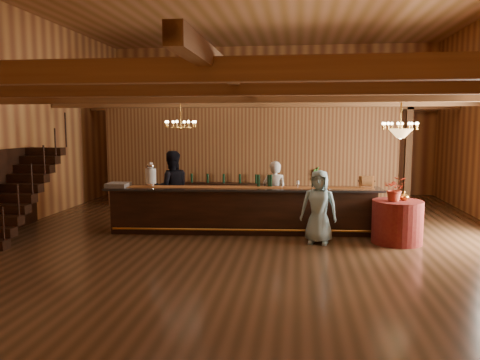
# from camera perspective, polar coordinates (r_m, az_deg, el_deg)

# --- Properties ---
(floor) EXTENTS (14.00, 14.00, 0.00)m
(floor) POSITION_cam_1_polar(r_m,az_deg,el_deg) (11.17, 1.57, -6.62)
(floor) COLOR #52331F
(floor) RESTS_ON ground
(wall_back) EXTENTS (12.00, 0.10, 5.50)m
(wall_back) POSITION_cam_1_polar(r_m,az_deg,el_deg) (17.85, 3.78, 7.27)
(wall_back) COLOR #B97C3E
(wall_back) RESTS_ON floor
(wall_front) EXTENTS (12.00, 0.10, 5.50)m
(wall_front) POSITION_cam_1_polar(r_m,az_deg,el_deg) (3.96, -8.24, 9.08)
(wall_front) COLOR #B97C3E
(wall_front) RESTS_ON floor
(wall_left) EXTENTS (0.10, 14.00, 5.50)m
(wall_left) POSITION_cam_1_polar(r_m,az_deg,el_deg) (12.91, -26.16, 6.81)
(wall_left) COLOR #B97C3E
(wall_left) RESTS_ON floor
(beam_grid) EXTENTS (11.90, 13.90, 0.39)m
(beam_grid) POSITION_cam_1_polar(r_m,az_deg,el_deg) (11.39, 1.87, 10.06)
(beam_grid) COLOR brown
(beam_grid) RESTS_ON wall_left
(support_posts) EXTENTS (9.20, 10.20, 3.20)m
(support_posts) POSITION_cam_1_polar(r_m,az_deg,el_deg) (10.42, 1.33, 1.33)
(support_posts) COLOR brown
(support_posts) RESTS_ON floor
(partition_wall) EXTENTS (9.00, 0.18, 3.10)m
(partition_wall) POSITION_cam_1_polar(r_m,az_deg,el_deg) (14.44, 0.95, 2.65)
(partition_wall) COLOR brown
(partition_wall) RESTS_ON floor
(staircase) EXTENTS (1.00, 2.80, 2.00)m
(staircase) POSITION_cam_1_polar(r_m,az_deg,el_deg) (12.09, -25.46, -1.43)
(staircase) COLOR black
(staircase) RESTS_ON floor
(backroom_boxes) EXTENTS (4.10, 0.60, 1.10)m
(backroom_boxes) POSITION_cam_1_polar(r_m,az_deg,el_deg) (16.50, 2.40, -0.41)
(backroom_boxes) COLOR black
(backroom_boxes) RESTS_ON floor
(tasting_bar) EXTENTS (6.60, 1.31, 1.11)m
(tasting_bar) POSITION_cam_1_polar(r_m,az_deg,el_deg) (11.24, 0.33, -3.64)
(tasting_bar) COLOR black
(tasting_bar) RESTS_ON floor
(beverage_dispenser) EXTENTS (0.26, 0.26, 0.60)m
(beverage_dispenser) POSITION_cam_1_polar(r_m,az_deg,el_deg) (11.49, -10.83, 0.62)
(beverage_dispenser) COLOR silver
(beverage_dispenser) RESTS_ON tasting_bar
(glass_rack_tray) EXTENTS (0.50, 0.50, 0.10)m
(glass_rack_tray) POSITION_cam_1_polar(r_m,az_deg,el_deg) (11.63, -14.63, -0.58)
(glass_rack_tray) COLOR gray
(glass_rack_tray) RESTS_ON tasting_bar
(raffle_drum) EXTENTS (0.34, 0.24, 0.30)m
(raffle_drum) POSITION_cam_1_polar(r_m,az_deg,el_deg) (11.33, 15.16, -0.14)
(raffle_drum) COLOR #97562A
(raffle_drum) RESTS_ON tasting_bar
(bar_bottle_0) EXTENTS (0.07, 0.07, 0.30)m
(bar_bottle_0) POSITION_cam_1_polar(r_m,az_deg,el_deg) (11.25, 2.27, -0.09)
(bar_bottle_0) COLOR black
(bar_bottle_0) RESTS_ON tasting_bar
(bar_bottle_1) EXTENTS (0.07, 0.07, 0.30)m
(bar_bottle_1) POSITION_cam_1_polar(r_m,az_deg,el_deg) (11.25, 3.53, -0.10)
(bar_bottle_1) COLOR black
(bar_bottle_1) RESTS_ON tasting_bar
(bar_bottle_2) EXTENTS (0.07, 0.07, 0.30)m
(bar_bottle_2) POSITION_cam_1_polar(r_m,az_deg,el_deg) (11.25, 3.75, -0.10)
(bar_bottle_2) COLOR black
(bar_bottle_2) RESTS_ON tasting_bar
(backbar_shelf) EXTENTS (2.93, 0.90, 0.81)m
(backbar_shelf) POSITION_cam_1_polar(r_m,az_deg,el_deg) (14.31, -1.01, -2.00)
(backbar_shelf) COLOR black
(backbar_shelf) RESTS_ON floor
(round_table) EXTENTS (1.09, 1.09, 0.94)m
(round_table) POSITION_cam_1_polar(r_m,az_deg,el_deg) (10.84, 18.61, -4.85)
(round_table) COLOR maroon
(round_table) RESTS_ON floor
(chandelier_left) EXTENTS (0.80, 0.80, 0.75)m
(chandelier_left) POSITION_cam_1_polar(r_m,az_deg,el_deg) (12.17, -7.25, 6.81)
(chandelier_left) COLOR gold
(chandelier_left) RESTS_ON beam_grid
(chandelier_right) EXTENTS (0.80, 0.80, 0.80)m
(chandelier_right) POSITION_cam_1_polar(r_m,az_deg,el_deg) (11.44, 18.94, 6.26)
(chandelier_right) COLOR gold
(chandelier_right) RESTS_ON beam_grid
(pendant_lamp) EXTENTS (0.52, 0.52, 0.90)m
(pendant_lamp) POSITION_cam_1_polar(r_m,az_deg,el_deg) (10.63, 19.00, 5.41)
(pendant_lamp) COLOR gold
(pendant_lamp) RESTS_ON beam_grid
(bartender) EXTENTS (0.67, 0.49, 1.69)m
(bartender) POSITION_cam_1_polar(r_m,az_deg,el_deg) (11.77, 4.25, -1.76)
(bartender) COLOR silver
(bartender) RESTS_ON floor
(staff_second) EXTENTS (1.14, 1.03, 1.92)m
(staff_second) POSITION_cam_1_polar(r_m,az_deg,el_deg) (12.16, -8.33, -0.98)
(staff_second) COLOR black
(staff_second) RESTS_ON floor
(guest) EXTENTS (0.87, 0.64, 1.61)m
(guest) POSITION_cam_1_polar(r_m,az_deg,el_deg) (10.33, 9.58, -3.25)
(guest) COLOR #90C0CB
(guest) RESTS_ON floor
(floor_plant) EXTENTS (0.88, 0.80, 1.33)m
(floor_plant) POSITION_cam_1_polar(r_m,az_deg,el_deg) (14.56, 8.88, -0.91)
(floor_plant) COLOR #2D6722
(floor_plant) RESTS_ON floor
(table_flowers) EXTENTS (0.53, 0.47, 0.54)m
(table_flowers) POSITION_cam_1_polar(r_m,az_deg,el_deg) (10.62, 18.39, -1.02)
(table_flowers) COLOR #AF3A23
(table_flowers) RESTS_ON round_table
(table_vase) EXTENTS (0.18, 0.18, 0.32)m
(table_vase) POSITION_cam_1_polar(r_m,az_deg,el_deg) (10.81, 19.41, -1.53)
(table_vase) COLOR gold
(table_vase) RESTS_ON round_table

